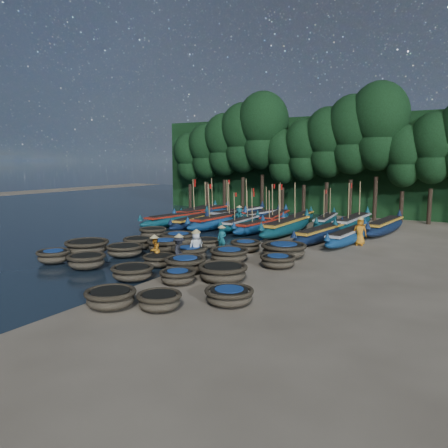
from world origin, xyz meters
The scene contains 60 objects.
ground centered at (0.00, 0.00, 0.00)m, with size 120.00×120.00×0.00m, color gray.
foliage_wall centered at (0.00, 23.50, 5.00)m, with size 40.00×3.00×10.00m, color black.
coracle_3 centered at (1.24, -10.18, 0.41)m, with size 2.31×2.31×0.72m.
coracle_4 centered at (2.97, -9.44, 0.39)m, with size 1.69×1.69×0.67m.
coracle_5 centered at (-6.69, -6.41, 0.42)m, with size 1.82×1.82×0.72m.
coracle_6 centered at (-4.20, -6.38, 0.44)m, with size 1.97×1.97×0.77m.
coracle_7 centered at (-0.71, -6.81, 0.39)m, with size 1.98×1.98×0.68m.
coracle_8 centered at (1.50, -6.29, 0.37)m, with size 1.66×1.66×0.64m.
coracle_9 centered at (4.89, -7.58, 0.37)m, with size 1.92×1.92×0.65m.
coracle_10 centered at (-6.91, -3.86, 0.48)m, with size 2.58×2.58×0.83m.
coracle_11 centered at (-4.52, -3.24, 0.40)m, with size 2.13×2.13×0.70m.
coracle_12 centered at (-1.28, -4.14, 0.36)m, with size 2.12×2.12×0.64m.
coracle_13 centered at (0.68, -4.54, 0.47)m, with size 2.23×2.23×0.81m.
coracle_14 centered at (3.03, -4.89, 0.45)m, with size 2.59×2.59×0.79m.
coracle_15 centered at (-5.30, -1.20, 0.43)m, with size 1.89×1.89×0.75m.
coracle_16 centered at (-3.20, -1.20, 0.48)m, with size 2.45×2.45×0.82m.
coracle_17 centered at (-0.66, -2.26, 0.47)m, with size 2.05×2.05×0.81m.
coracle_18 centered at (1.32, -1.30, 0.42)m, with size 2.48×2.48×0.72m.
coracle_19 centered at (4.17, -1.21, 0.38)m, with size 1.88×1.88×0.66m.
coracle_20 centered at (-6.91, 2.20, 0.45)m, with size 2.00×2.00×0.78m.
coracle_21 centered at (-3.84, 1.06, 0.48)m, with size 2.33×2.33×0.83m.
coracle_22 centered at (-1.77, 1.22, 0.36)m, with size 1.86×1.86×0.63m.
coracle_23 centered at (0.84, 1.58, 0.38)m, with size 1.87×1.87×0.66m.
coracle_24 centered at (3.55, 1.05, 0.49)m, with size 3.16×3.16×0.85m.
long_boat_1 centered at (-9.20, 8.11, 0.56)m, with size 2.69×8.24×1.47m.
long_boat_2 centered at (-7.33, 7.83, 0.51)m, with size 2.22×7.61×1.35m.
long_boat_3 centered at (-5.35, 8.79, 0.59)m, with size 2.05×8.73×3.72m.
long_boat_4 centered at (-3.46, 8.98, 0.49)m, with size 1.61×7.28×3.10m.
long_boat_5 centered at (-1.51, 8.63, 0.51)m, with size 2.15×7.50×3.20m.
long_boat_6 centered at (0.60, 8.67, 0.61)m, with size 1.69×9.11×3.87m.
long_boat_7 centered at (3.73, 7.07, 0.54)m, with size 2.33×7.97×1.41m.
long_boat_8 centered at (5.60, 7.19, 0.52)m, with size 1.95×7.77×1.37m.
long_boat_9 centered at (-10.72, 13.97, 0.54)m, with size 2.46×8.01×3.43m.
long_boat_10 centered at (-9.32, 12.50, 0.61)m, with size 1.92×9.09×3.86m.
long_boat_11 centered at (-6.06, 13.18, 0.61)m, with size 2.63×9.04×3.86m.
long_boat_12 centered at (-4.31, 14.19, 0.49)m, with size 2.13×7.28×3.11m.
long_boat_13 centered at (-2.04, 12.66, 0.58)m, with size 2.88×8.45×3.64m.
long_boat_14 centered at (-0.42, 14.20, 0.51)m, with size 1.76×7.55×1.33m.
long_boat_15 centered at (1.97, 14.02, 0.51)m, with size 2.05×7.54×3.22m.
long_boat_16 centered at (4.41, 13.22, 0.61)m, with size 1.98×9.06×3.85m.
long_boat_17 centered at (6.91, 12.85, 0.58)m, with size 2.34×8.59×1.52m.
fisherman_0 centered at (-0.36, -2.05, 0.89)m, with size 0.88×0.96×1.85m.
fisherman_1 centered at (-0.48, 0.94, 0.88)m, with size 0.59×0.52×1.73m.
fisherman_2 centered at (-1.91, -3.73, 0.81)m, with size 0.78×0.88×1.70m.
fisherman_3 centered at (-0.16, -3.88, 0.90)m, with size 1.06×1.28×1.93m.
fisherman_4 centered at (-0.83, -1.30, 0.85)m, with size 0.65×0.99×1.76m.
fisherman_5 centered at (-3.97, 9.69, 0.92)m, with size 1.35×1.68×1.99m.
fisherman_6 centered at (6.37, 7.14, 0.96)m, with size 0.98×0.73×2.01m.
tree_0 centered at (-16.00, 20.00, 5.97)m, with size 3.68×3.68×8.68m.
tree_1 centered at (-13.70, 20.00, 6.65)m, with size 4.09×4.09×9.65m.
tree_2 centered at (-11.40, 20.00, 7.32)m, with size 4.51×4.51×10.63m.
tree_3 centered at (-9.10, 20.00, 8.00)m, with size 4.92×4.92×11.60m.
tree_4 centered at (-6.80, 20.00, 8.67)m, with size 5.34×5.34×12.58m.
tree_5 centered at (-4.50, 20.00, 5.97)m, with size 3.68×3.68×8.68m.
tree_6 centered at (-2.20, 20.00, 6.65)m, with size 4.09×4.09×9.65m.
tree_7 centered at (0.10, 20.00, 7.32)m, with size 4.51×4.51×10.63m.
tree_8 centered at (2.40, 20.00, 8.00)m, with size 4.92×4.92×11.60m.
tree_9 centered at (4.70, 20.00, 8.67)m, with size 5.34×5.34×12.58m.
tree_10 centered at (7.00, 20.00, 5.97)m, with size 3.68×3.68×8.68m.
tree_11 centered at (9.30, 20.00, 6.65)m, with size 4.09×4.09×9.65m.
Camera 1 is at (12.89, -21.67, 5.51)m, focal length 35.00 mm.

